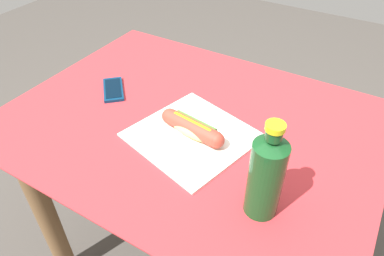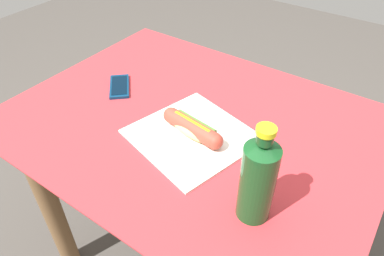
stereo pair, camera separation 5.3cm
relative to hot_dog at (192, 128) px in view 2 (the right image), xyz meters
The scene contains 5 objects.
dining_table 0.19m from the hot_dog, 125.29° to the left, with size 1.05×0.80×0.75m.
paper_wrapper 0.03m from the hot_dog, 98.21° to the right, with size 0.29×0.28×0.01m, color silver.
hot_dog is the anchor object (origin of this frame).
cell_phone 0.34m from the hot_dog, 169.32° to the left, with size 0.13×0.14×0.01m.
soda_bottle 0.29m from the hot_dog, 27.59° to the right, with size 0.07×0.07×0.24m.
Camera 2 is at (0.46, -0.65, 1.38)m, focal length 33.14 mm.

